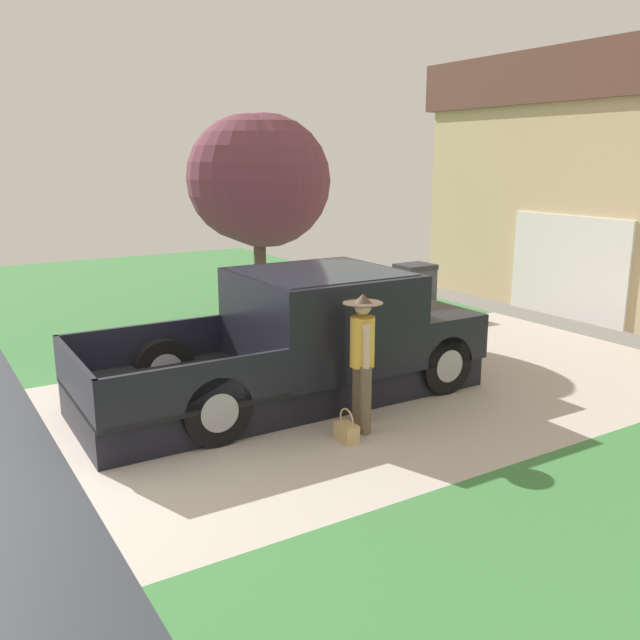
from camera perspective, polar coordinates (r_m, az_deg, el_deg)
The scene contains 5 objects.
pickup_truck at distance 9.02m, azimuth -0.64°, elevation -1.65°, with size 2.20×5.28×1.66m.
person_with_hat at distance 7.80m, azimuth 3.56°, elevation -2.80°, with size 0.46×0.46×1.61m.
handbag at distance 7.71m, azimuth 2.24°, elevation -9.26°, with size 0.29×0.17×0.38m.
front_yard_tree at distance 12.22m, azimuth -5.51°, elevation 11.65°, with size 2.34×2.55×3.86m.
wheeled_trash_bin at distance 13.87m, azimuth 7.94°, elevation 2.77°, with size 0.60×0.72×1.02m.
Camera 1 is at (7.06, -1.21, 3.10)m, focal length 38.13 mm.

